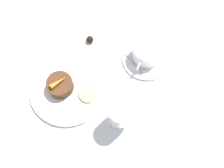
{
  "coord_description": "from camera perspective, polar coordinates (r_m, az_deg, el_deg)",
  "views": [
    {
      "loc": [
        0.17,
        0.23,
        0.8
      ],
      "look_at": [
        -0.08,
        0.09,
        0.04
      ],
      "focal_mm": 42.0,
      "sensor_mm": 36.0,
      "label": 1
    }
  ],
  "objects": [
    {
      "name": "spoon",
      "position": [
        0.87,
        5.7,
        3.46
      ],
      "size": [
        0.05,
        0.11,
        0.0
      ],
      "color": "silver",
      "rests_on": "saucer"
    },
    {
      "name": "ground_plane",
      "position": [
        0.85,
        -7.96,
        -2.6
      ],
      "size": [
        3.0,
        3.0,
        0.0
      ],
      "primitive_type": "plane",
      "color": "white"
    },
    {
      "name": "saucer",
      "position": [
        0.89,
        7.46,
        5.65
      ],
      "size": [
        0.16,
        0.16,
        0.01
      ],
      "color": "white",
      "rests_on": "ground_plane"
    },
    {
      "name": "dessert_cake",
      "position": [
        0.83,
        -11.04,
        0.02
      ],
      "size": [
        0.08,
        0.08,
        0.04
      ],
      "color": "#4C2D19",
      "rests_on": "dinner_plate"
    },
    {
      "name": "pineapple_slice",
      "position": [
        0.83,
        -5.21,
        -2.09
      ],
      "size": [
        0.06,
        0.06,
        0.01
      ],
      "color": "#EFE075",
      "rests_on": "dinner_plate"
    },
    {
      "name": "chocolate_truffle",
      "position": [
        0.91,
        -4.85,
        9.64
      ],
      "size": [
        0.02,
        0.02,
        0.02
      ],
      "color": "black",
      "rests_on": "ground_plane"
    },
    {
      "name": "dinner_plate",
      "position": [
        0.85,
        -9.54,
        -1.02
      ],
      "size": [
        0.25,
        0.25,
        0.01
      ],
      "color": "white",
      "rests_on": "ground_plane"
    },
    {
      "name": "coffee_cup",
      "position": [
        0.86,
        7.62,
        6.9
      ],
      "size": [
        0.12,
        0.09,
        0.06
      ],
      "color": "white",
      "rests_on": "saucer"
    },
    {
      "name": "wine_glass",
      "position": [
        0.74,
        2.0,
        -6.3
      ],
      "size": [
        0.07,
        0.07,
        0.13
      ],
      "color": "silver",
      "rests_on": "ground_plane"
    },
    {
      "name": "fork",
      "position": [
        0.84,
        -15.64,
        -10.86
      ],
      "size": [
        0.06,
        0.19,
        0.01
      ],
      "color": "silver",
      "rests_on": "ground_plane"
    },
    {
      "name": "carrot_garnish",
      "position": [
        0.81,
        -11.4,
        0.7
      ],
      "size": [
        0.06,
        0.04,
        0.02
      ],
      "color": "orange",
      "rests_on": "dessert_cake"
    }
  ]
}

